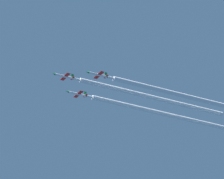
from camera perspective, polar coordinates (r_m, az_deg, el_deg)
jet_lead at (r=339.31m, az=-3.56°, el=0.99°), size 7.33×10.68×2.57m
jet_left_wingman at (r=334.28m, az=-1.08°, el=1.11°), size 7.33×10.68×2.57m
jet_right_wingman at (r=351.04m, az=-2.59°, el=-0.31°), size 7.33×10.68×2.57m
smoke_trail_lead at (r=357.36m, az=2.89°, el=-0.57°), size 2.08×78.59×2.08m
smoke_trail_left_wingman at (r=354.14m, az=5.36°, el=-0.48°), size 2.08×79.23×2.08m
smoke_trail_right_wingman at (r=369.50m, az=3.51°, el=-1.73°), size 2.08×77.08×2.08m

